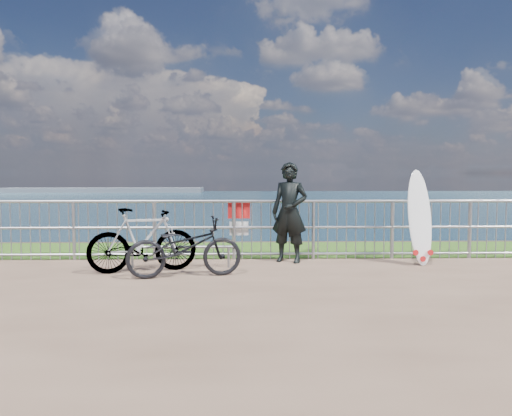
{
  "coord_description": "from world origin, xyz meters",
  "views": [
    {
      "loc": [
        -0.32,
        -7.76,
        1.63
      ],
      "look_at": [
        -0.1,
        1.2,
        1.0
      ],
      "focal_mm": 35.0,
      "sensor_mm": 36.0,
      "label": 1
    }
  ],
  "objects_px": {
    "surfer": "(290,212)",
    "surfboard": "(420,221)",
    "bicycle_near": "(184,247)",
    "bicycle_far": "(142,240)"
  },
  "relations": [
    {
      "from": "bicycle_near",
      "to": "bicycle_far",
      "type": "relative_size",
      "value": 1.01
    },
    {
      "from": "surfboard",
      "to": "bicycle_near",
      "type": "xyz_separation_m",
      "value": [
        -4.06,
        -1.0,
        -0.31
      ]
    },
    {
      "from": "surfer",
      "to": "surfboard",
      "type": "distance_m",
      "value": 2.32
    },
    {
      "from": "bicycle_near",
      "to": "surfboard",
      "type": "bearing_deg",
      "value": -88.22
    },
    {
      "from": "surfboard",
      "to": "bicycle_far",
      "type": "height_order",
      "value": "surfboard"
    },
    {
      "from": "surfboard",
      "to": "bicycle_near",
      "type": "height_order",
      "value": "surfboard"
    },
    {
      "from": "surfer",
      "to": "surfboard",
      "type": "xyz_separation_m",
      "value": [
        2.3,
        -0.3,
        -0.13
      ]
    },
    {
      "from": "surfer",
      "to": "surfboard",
      "type": "bearing_deg",
      "value": 16.24
    },
    {
      "from": "bicycle_near",
      "to": "bicycle_far",
      "type": "height_order",
      "value": "bicycle_far"
    },
    {
      "from": "surfer",
      "to": "bicycle_near",
      "type": "relative_size",
      "value": 1.02
    }
  ]
}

